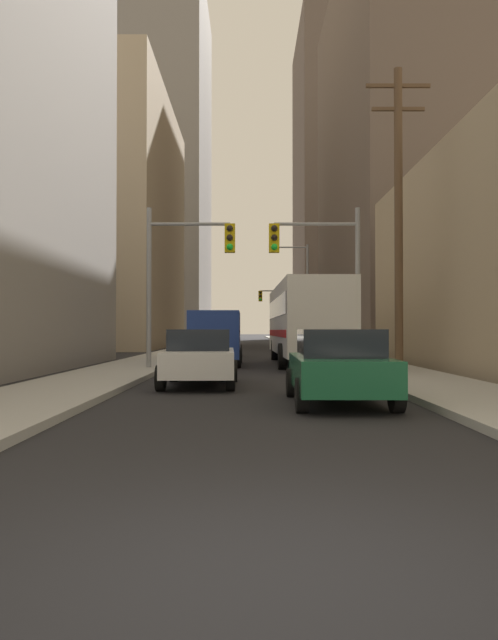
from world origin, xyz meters
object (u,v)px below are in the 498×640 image
(sedan_green, at_px, (336,366))
(traffic_signal_far_right, at_px, (274,305))
(cargo_van_blue, at_px, (214,335))
(sedan_silver, at_px, (222,343))
(sedan_white, at_px, (198,357))
(traffic_signal_near_left, at_px, (184,262))
(city_bus, at_px, (303,320))
(traffic_signal_near_right, at_px, (317,261))

(sedan_green, bearing_deg, traffic_signal_far_right, 88.97)
(cargo_van_blue, distance_m, sedan_silver, 8.68)
(cargo_van_blue, bearing_deg, sedan_white, -89.54)
(traffic_signal_near_left, bearing_deg, sedan_white, -80.51)
(city_bus, relative_size, traffic_signal_near_right, 1.92)
(city_bus, distance_m, sedan_silver, 9.02)
(city_bus, relative_size, cargo_van_blue, 2.21)
(cargo_van_blue, distance_m, sedan_white, 9.43)
(cargo_van_blue, xyz_separation_m, sedan_white, (0.08, -9.42, -0.52))
(sedan_green, relative_size, traffic_signal_far_right, 0.70)
(city_bus, bearing_deg, traffic_signal_near_right, -87.90)
(sedan_silver, distance_m, traffic_signal_near_left, 12.59)
(sedan_green, bearing_deg, city_bus, 87.47)
(traffic_signal_near_left, xyz_separation_m, traffic_signal_near_right, (4.90, 0.00, 0.01))
(sedan_white, relative_size, traffic_signal_near_right, 0.71)
(cargo_van_blue, xyz_separation_m, traffic_signal_near_right, (3.98, -3.46, 2.73))
(sedan_green, relative_size, traffic_signal_near_left, 0.70)
(cargo_van_blue, bearing_deg, sedan_green, -76.46)
(city_bus, height_order, cargo_van_blue, city_bus)
(cargo_van_blue, bearing_deg, city_bus, 8.63)
(cargo_van_blue, xyz_separation_m, traffic_signal_near_left, (-0.92, -3.46, 2.73))
(cargo_van_blue, xyz_separation_m, sedan_silver, (-0.00, 8.66, -0.52))
(cargo_van_blue, relative_size, traffic_signal_near_left, 0.87)
(city_bus, xyz_separation_m, cargo_van_blue, (-3.83, -0.58, -0.64))
(sedan_white, distance_m, traffic_signal_far_right, 44.53)
(cargo_van_blue, height_order, traffic_signal_near_right, traffic_signal_near_right)
(traffic_signal_near_left, relative_size, traffic_signal_far_right, 1.00)
(city_bus, distance_m, sedan_green, 13.99)
(city_bus, height_order, sedan_silver, city_bus)
(city_bus, relative_size, sedan_white, 2.71)
(cargo_van_blue, relative_size, sedan_green, 1.24)
(sedan_white, xyz_separation_m, traffic_signal_near_left, (-1.00, 5.95, 3.24))
(traffic_signal_far_right, bearing_deg, traffic_signal_near_right, -90.15)
(sedan_white, bearing_deg, traffic_signal_near_right, 56.73)
(city_bus, relative_size, traffic_signal_near_left, 1.92)
(city_bus, height_order, traffic_signal_near_left, traffic_signal_near_left)
(sedan_white, xyz_separation_m, traffic_signal_far_right, (4.00, 44.23, 3.24))
(sedan_green, distance_m, traffic_signal_far_right, 48.29)
(sedan_silver, xyz_separation_m, traffic_signal_near_left, (-0.92, -12.13, 3.24))
(city_bus, xyz_separation_m, traffic_signal_near_right, (0.15, -4.05, 2.09))
(city_bus, distance_m, traffic_signal_near_right, 4.56)
(city_bus, bearing_deg, sedan_silver, 115.38)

